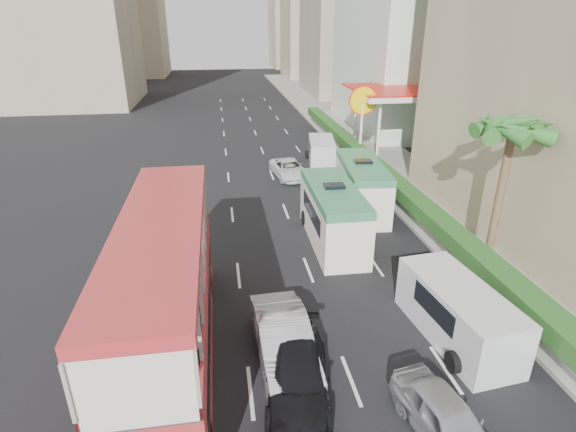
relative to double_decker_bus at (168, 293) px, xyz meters
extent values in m
plane|color=black|center=(6.00, 0.00, -2.53)|extent=(200.00, 200.00, 0.00)
cube|color=#B72D2F|center=(0.00, 0.00, 0.00)|extent=(2.50, 11.00, 5.06)
imported|color=#B2B5B9|center=(3.63, -0.75, -2.53)|extent=(1.93, 4.94, 1.60)
imported|color=black|center=(3.83, -2.18, -2.53)|extent=(2.54, 4.84, 1.34)
imported|color=silver|center=(6.81, 18.39, -2.53)|extent=(2.63, 4.67, 1.23)
cube|color=silver|center=(7.37, 7.68, -1.05)|extent=(2.33, 6.71, 2.96)
cube|color=silver|center=(10.12, 11.65, -1.07)|extent=(2.90, 6.80, 2.93)
cube|color=silver|center=(9.88, -0.46, -1.51)|extent=(2.59, 5.30, 2.04)
cube|color=silver|center=(9.92, 21.45, -1.58)|extent=(2.66, 5.02, 1.91)
cube|color=#99968C|center=(15.00, 25.00, -2.44)|extent=(6.00, 120.00, 0.18)
cube|color=silver|center=(12.20, 14.00, -1.85)|extent=(0.30, 44.00, 1.00)
cube|color=#2D6626|center=(12.20, 14.00, -1.00)|extent=(1.10, 44.00, 0.70)
cylinder|color=brown|center=(13.80, 4.00, 0.85)|extent=(0.36, 0.36, 6.40)
cube|color=silver|center=(16.00, 23.00, 0.22)|extent=(6.50, 8.00, 5.50)
camera|label=1|loc=(1.93, -12.56, 7.96)|focal=28.00mm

